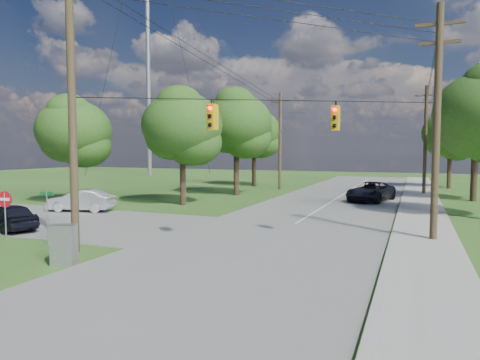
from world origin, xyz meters
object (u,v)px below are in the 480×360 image
at_px(car_cross_silver, 81,201).
at_px(car_main_north, 371,192).
at_px(pole_ne, 437,119).
at_px(pole_north_w, 280,140).
at_px(car_cross_dark, 10,217).
at_px(control_cabinet, 64,245).
at_px(do_not_enter_sign, 5,204).
at_px(pole_sw, 72,97).
at_px(pole_north_e, 425,139).

distance_m(car_cross_silver, car_main_north, 21.89).
bearing_deg(car_main_north, pole_ne, -60.23).
relative_size(pole_ne, car_main_north, 1.90).
bearing_deg(pole_north_w, pole_ne, -57.71).
bearing_deg(car_cross_dark, control_cabinet, 81.04).
height_order(pole_north_w, car_cross_dark, pole_north_w).
distance_m(pole_ne, car_cross_dark, 21.21).
relative_size(car_cross_silver, do_not_enter_sign, 1.95).
relative_size(pole_sw, car_cross_silver, 2.74).
bearing_deg(pole_ne, pole_north_e, 90.00).
relative_size(pole_ne, control_cabinet, 7.23).
height_order(car_cross_dark, control_cabinet, control_cabinet).
distance_m(pole_ne, car_main_north, 15.90).
xyz_separation_m(pole_sw, car_cross_dark, (-6.48, 2.30, -5.51)).
distance_m(car_cross_silver, control_cabinet, 13.93).
xyz_separation_m(pole_north_w, car_main_north, (9.86, -7.35, -4.33)).
xyz_separation_m(car_cross_silver, do_not_enter_sign, (3.21, -8.30, 0.89)).
height_order(pole_north_w, control_cabinet, pole_north_w).
bearing_deg(pole_sw, pole_ne, 29.38).
bearing_deg(car_main_north, control_cabinet, -94.88).
relative_size(car_cross_dark, car_main_north, 0.72).
height_order(pole_ne, pole_north_e, pole_ne).
height_order(pole_north_e, car_cross_silver, pole_north_e).
distance_m(car_cross_dark, do_not_enter_sign, 2.65).
bearing_deg(pole_ne, pole_sw, -150.62).
height_order(pole_ne, car_main_north, pole_ne).
xyz_separation_m(pole_sw, pole_ne, (13.50, 7.60, -0.76)).
bearing_deg(pole_north_w, pole_sw, -89.23).
bearing_deg(pole_north_w, do_not_enter_sign, -98.40).
xyz_separation_m(car_cross_dark, control_cabinet, (7.58, -4.03, 0.01)).
xyz_separation_m(pole_north_e, car_main_north, (-4.04, -7.35, -4.33)).
distance_m(pole_north_w, car_cross_dark, 28.32).
xyz_separation_m(pole_north_w, control_cabinet, (1.50, -31.33, -4.40)).
height_order(pole_ne, pole_north_w, pole_ne).
xyz_separation_m(pole_ne, car_main_north, (-4.04, 14.65, -4.67)).
height_order(car_main_north, control_cabinet, car_main_north).
distance_m(pole_north_e, car_cross_dark, 34.12).
relative_size(pole_ne, car_cross_dark, 2.63).
xyz_separation_m(pole_sw, car_cross_silver, (-7.90, 8.90, -5.47)).
relative_size(pole_sw, car_main_north, 2.18).
bearing_deg(car_cross_silver, control_cabinet, 26.46).
xyz_separation_m(pole_north_w, car_cross_dark, (-6.08, -27.30, -4.42)).
relative_size(pole_north_w, car_cross_dark, 2.50).
xyz_separation_m(pole_ne, control_cabinet, (-12.40, -9.33, -4.74)).
bearing_deg(do_not_enter_sign, pole_north_w, 70.12).
bearing_deg(pole_north_e, car_main_north, -118.79).
bearing_deg(pole_ne, pole_north_w, 122.29).
bearing_deg(pole_north_w, car_cross_silver, -109.91).
height_order(car_cross_silver, do_not_enter_sign, do_not_enter_sign).
distance_m(pole_sw, pole_ne, 15.51).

